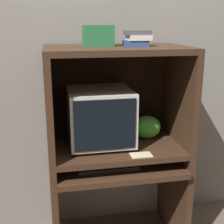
# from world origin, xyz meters

# --- Properties ---
(wall_back) EXTENTS (6.00, 0.06, 2.60)m
(wall_back) POSITION_xyz_m (0.00, 0.61, 1.30)
(wall_back) COLOR gray
(wall_back) RESTS_ON ground_plane
(desk_base) EXTENTS (0.89, 0.58, 0.64)m
(desk_base) POSITION_xyz_m (0.00, 0.24, 0.40)
(desk_base) COLOR #382316
(desk_base) RESTS_ON ground_plane
(desk_monitor_shelf) EXTENTS (0.89, 0.55, 0.11)m
(desk_monitor_shelf) POSITION_xyz_m (0.00, 0.27, 0.73)
(desk_monitor_shelf) COLOR #382316
(desk_monitor_shelf) RESTS_ON desk_base
(hutch_upper) EXTENTS (0.89, 0.55, 0.64)m
(hutch_upper) POSITION_xyz_m (0.00, 0.31, 1.17)
(hutch_upper) COLOR #382316
(hutch_upper) RESTS_ON desk_monitor_shelf
(crt_monitor) EXTENTS (0.41, 0.42, 0.37)m
(crt_monitor) POSITION_xyz_m (-0.11, 0.31, 0.94)
(crt_monitor) COLOR beige
(crt_monitor) RESTS_ON desk_monitor_shelf
(keyboard) EXTENTS (0.39, 0.16, 0.03)m
(keyboard) POSITION_xyz_m (-0.08, 0.17, 0.65)
(keyboard) COLOR #2D2D30
(keyboard) RESTS_ON desk_base
(mouse) EXTENTS (0.07, 0.04, 0.03)m
(mouse) POSITION_xyz_m (0.17, 0.16, 0.66)
(mouse) COLOR #B7B7B7
(mouse) RESTS_ON desk_base
(snack_bag) EXTENTS (0.20, 0.15, 0.16)m
(snack_bag) POSITION_xyz_m (0.23, 0.35, 0.83)
(snack_bag) COLOR green
(snack_bag) RESTS_ON desk_monitor_shelf
(book_stack) EXTENTS (0.16, 0.13, 0.10)m
(book_stack) POSITION_xyz_m (0.12, 0.27, 1.44)
(book_stack) COLOR navy
(book_stack) RESTS_ON hutch_upper
(paper_card) EXTENTS (0.13, 0.09, 0.00)m
(paper_card) POSITION_xyz_m (0.11, 0.06, 0.75)
(paper_card) COLOR #CCB28C
(paper_card) RESTS_ON desk_monitor_shelf
(storage_box) EXTENTS (0.18, 0.15, 0.13)m
(storage_box) POSITION_xyz_m (-0.11, 0.32, 1.46)
(storage_box) COLOR #236638
(storage_box) RESTS_ON hutch_upper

